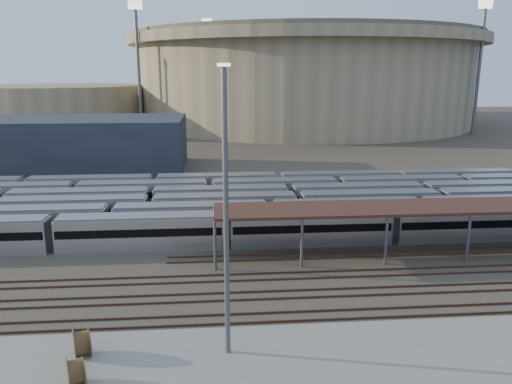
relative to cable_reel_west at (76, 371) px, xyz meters
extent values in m
plane|color=#383026|center=(16.67, 16.74, -1.07)|extent=(420.00, 420.00, 0.00)
cube|color=gray|center=(11.67, 1.74, -0.97)|extent=(50.00, 9.00, 0.20)
cube|color=silver|center=(10.01, 24.74, 0.73)|extent=(112.00, 2.90, 3.60)
cube|color=silver|center=(15.29, 28.94, 0.73)|extent=(112.00, 2.90, 3.60)
cube|color=silver|center=(19.38, 33.14, 0.73)|extent=(112.00, 2.90, 3.60)
cube|color=silver|center=(18.93, 37.34, 0.73)|extent=(112.00, 2.90, 3.60)
cube|color=silver|center=(7.92, 41.54, 0.73)|extent=(112.00, 2.90, 3.60)
cube|color=silver|center=(18.45, 45.74, 0.73)|extent=(112.00, 2.90, 3.60)
cylinder|color=#57575C|center=(8.67, 18.04, 1.43)|extent=(0.30, 0.30, 5.00)
cylinder|color=#57575C|center=(8.67, 23.44, 1.43)|extent=(0.30, 0.30, 5.00)
cylinder|color=#57575C|center=(17.24, 18.04, 1.43)|extent=(0.30, 0.30, 5.00)
cylinder|color=#57575C|center=(17.24, 23.44, 1.43)|extent=(0.30, 0.30, 5.00)
cylinder|color=#57575C|center=(25.81, 18.04, 1.43)|extent=(0.30, 0.30, 5.00)
cylinder|color=#57575C|center=(25.81, 23.44, 1.43)|extent=(0.30, 0.30, 5.00)
cylinder|color=#57575C|center=(34.38, 18.04, 1.43)|extent=(0.30, 0.30, 5.00)
cylinder|color=#57575C|center=(34.38, 23.44, 1.43)|extent=(0.30, 0.30, 5.00)
cube|color=#341A15|center=(38.67, 20.74, 4.08)|extent=(60.00, 6.00, 0.30)
cube|color=#4C3323|center=(16.67, 14.99, -0.98)|extent=(170.00, 0.12, 0.18)
cube|color=#4C3323|center=(16.67, 16.49, -0.98)|extent=(170.00, 0.12, 0.18)
cube|color=#4C3323|center=(16.67, 10.99, -0.98)|extent=(170.00, 0.12, 0.18)
cube|color=#4C3323|center=(16.67, 12.49, -0.98)|extent=(170.00, 0.12, 0.18)
cube|color=#4C3323|center=(16.67, 6.99, -0.98)|extent=(170.00, 0.12, 0.18)
cube|color=#4C3323|center=(16.67, 8.49, -0.98)|extent=(170.00, 0.12, 0.18)
cylinder|color=gray|center=(41.67, 156.74, 12.93)|extent=(116.00, 116.00, 28.00)
cylinder|color=gray|center=(41.67, 156.74, 28.43)|extent=(124.00, 124.00, 3.00)
cylinder|color=brown|center=(41.67, 156.74, 30.68)|extent=(120.00, 120.00, 1.50)
cylinder|color=gray|center=(-43.33, 146.74, 5.93)|extent=(56.00, 56.00, 14.00)
cube|color=#1E232D|center=(-18.33, 71.74, 3.93)|extent=(42.00, 20.00, 10.00)
cylinder|color=#57575C|center=(-13.33, 126.74, 16.93)|extent=(1.00, 1.00, 36.00)
cube|color=#FFF2CC|center=(-13.33, 126.74, 36.13)|extent=(4.00, 0.60, 2.40)
cylinder|color=#57575C|center=(86.67, 116.74, 16.93)|extent=(1.00, 1.00, 36.00)
cube|color=#FFF2CC|center=(86.67, 116.74, 36.13)|extent=(4.00, 0.60, 2.40)
cylinder|color=#57575C|center=(6.67, 176.74, 16.93)|extent=(1.00, 1.00, 36.00)
cube|color=#FFF2CC|center=(6.67, 176.74, 36.13)|extent=(4.00, 0.60, 2.40)
cylinder|color=brown|center=(0.00, 0.00, 0.00)|extent=(1.53, 1.97, 1.73)
cylinder|color=brown|center=(-0.44, 3.26, 0.06)|extent=(1.61, 2.09, 1.85)
cylinder|color=#57575C|center=(9.48, 2.82, 8.73)|extent=(0.36, 0.36, 19.19)
cube|color=#FFF2CC|center=(9.48, 2.82, 18.43)|extent=(0.81, 0.32, 0.20)
camera|label=1|loc=(8.86, -28.09, 18.17)|focal=35.00mm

